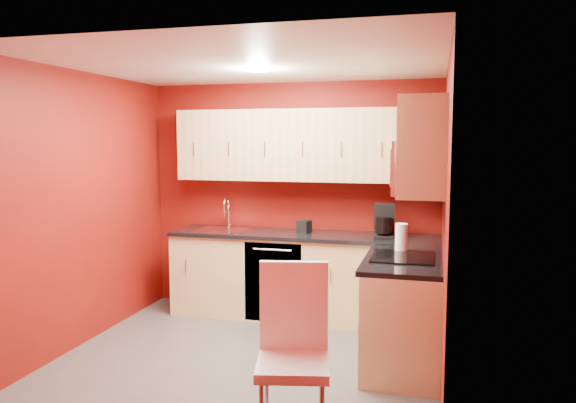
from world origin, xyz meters
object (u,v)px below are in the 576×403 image
at_px(paper_towel, 401,238).
at_px(dining_chair, 293,355).
at_px(coffee_maker, 384,221).
at_px(sink, 223,226).
at_px(microwave, 419,167).
at_px(napkin_holder, 304,226).

relative_size(paper_towel, dining_chair, 0.22).
bearing_deg(paper_towel, coffee_maker, 107.52).
relative_size(coffee_maker, dining_chair, 0.31).
bearing_deg(sink, dining_chair, -59.77).
height_order(microwave, sink, microwave).
relative_size(napkin_holder, dining_chair, 0.12).
xyz_separation_m(coffee_maker, napkin_holder, (-0.84, 0.12, -0.10)).
height_order(napkin_holder, paper_towel, paper_towel).
height_order(sink, paper_towel, sink).
bearing_deg(coffee_maker, microwave, -74.54).
bearing_deg(microwave, sink, 154.40).
distance_m(sink, napkin_holder, 0.90).
height_order(sink, dining_chair, sink).
xyz_separation_m(paper_towel, dining_chair, (-0.55, -1.66, -0.48)).
bearing_deg(microwave, paper_towel, 119.26).
height_order(paper_towel, dining_chair, paper_towel).
bearing_deg(coffee_maker, dining_chair, -104.00).
bearing_deg(sink, coffee_maker, -2.96).
relative_size(microwave, coffee_maker, 2.26).
height_order(coffee_maker, paper_towel, coffee_maker).
bearing_deg(napkin_holder, paper_towel, -36.42).
distance_m(paper_towel, dining_chair, 1.81).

